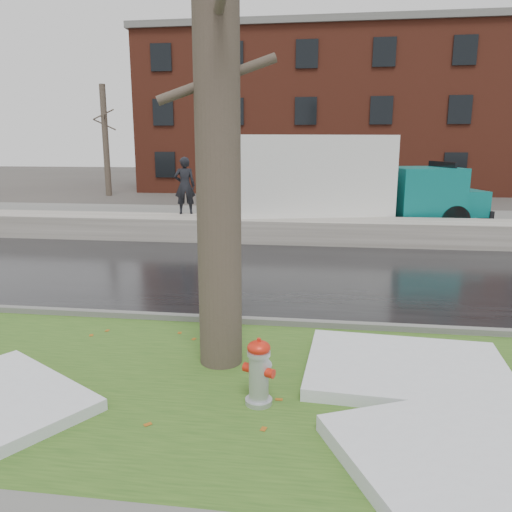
# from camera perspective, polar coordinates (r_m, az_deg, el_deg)

# --- Properties ---
(ground) EXTENTS (120.00, 120.00, 0.00)m
(ground) POSITION_cam_1_polar(r_m,az_deg,el_deg) (7.73, -0.69, -10.57)
(ground) COLOR #47423D
(ground) RESTS_ON ground
(verge) EXTENTS (60.00, 4.50, 0.04)m
(verge) POSITION_cam_1_polar(r_m,az_deg,el_deg) (6.61, -2.35, -14.63)
(verge) COLOR #294D19
(verge) RESTS_ON ground
(road) EXTENTS (60.00, 7.00, 0.03)m
(road) POSITION_cam_1_polar(r_m,az_deg,el_deg) (11.97, 2.49, -2.06)
(road) COLOR black
(road) RESTS_ON ground
(parking_lot) EXTENTS (60.00, 9.00, 0.03)m
(parking_lot) POSITION_cam_1_polar(r_m,az_deg,el_deg) (20.28, 4.75, 3.99)
(parking_lot) COLOR slate
(parking_lot) RESTS_ON ground
(curb) EXTENTS (60.00, 0.15, 0.14)m
(curb) POSITION_cam_1_polar(r_m,az_deg,el_deg) (8.63, 0.30, -7.55)
(curb) COLOR slate
(curb) RESTS_ON ground
(snowbank) EXTENTS (60.00, 1.60, 0.75)m
(snowbank) POSITION_cam_1_polar(r_m,az_deg,el_deg) (15.99, 3.92, 2.98)
(snowbank) COLOR #B2ACA3
(snowbank) RESTS_ON ground
(brick_building) EXTENTS (26.00, 12.00, 10.00)m
(brick_building) POSITION_cam_1_polar(r_m,az_deg,el_deg) (37.09, 9.61, 15.47)
(brick_building) COLOR maroon
(brick_building) RESTS_ON ground
(bg_tree_left) EXTENTS (1.40, 1.62, 6.50)m
(bg_tree_left) POSITION_cam_1_polar(r_m,az_deg,el_deg) (31.83, -16.82, 12.61)
(bg_tree_left) COLOR brown
(bg_tree_left) RESTS_ON ground
(bg_tree_center) EXTENTS (1.40, 1.62, 6.50)m
(bg_tree_center) POSITION_cam_1_polar(r_m,az_deg,el_deg) (33.77, -4.36, 13.07)
(bg_tree_center) COLOR brown
(bg_tree_center) RESTS_ON ground
(fire_hydrant) EXTENTS (0.41, 0.39, 0.82)m
(fire_hydrant) POSITION_cam_1_polar(r_m,az_deg,el_deg) (5.98, 0.35, -12.79)
(fire_hydrant) COLOR #ADB1B5
(fire_hydrant) RESTS_ON verge
(tree) EXTENTS (1.52, 1.77, 7.40)m
(tree) POSITION_cam_1_polar(r_m,az_deg,el_deg) (6.65, -4.49, 18.82)
(tree) COLOR brown
(tree) RESTS_ON verge
(box_truck) EXTENTS (10.12, 4.36, 3.35)m
(box_truck) POSITION_cam_1_polar(r_m,az_deg,el_deg) (17.44, 9.56, 8.26)
(box_truck) COLOR black
(box_truck) RESTS_ON ground
(worker) EXTENTS (0.79, 0.62, 1.90)m
(worker) POSITION_cam_1_polar(r_m,az_deg,el_deg) (17.03, -8.14, 7.97)
(worker) COLOR black
(worker) RESTS_ON snowbank
(snow_patch_near) EXTENTS (2.73, 2.17, 0.16)m
(snow_patch_near) POSITION_cam_1_polar(r_m,az_deg,el_deg) (7.10, 16.79, -12.27)
(snow_patch_near) COLOR silver
(snow_patch_near) RESTS_ON verge
(snow_patch_side) EXTENTS (3.29, 2.79, 0.18)m
(snow_patch_side) POSITION_cam_1_polar(r_m,az_deg,el_deg) (5.71, 24.66, -19.34)
(snow_patch_side) COLOR silver
(snow_patch_side) RESTS_ON verge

